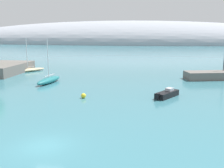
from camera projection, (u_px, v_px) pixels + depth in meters
water at (44, 146)px, 21.50m from camera, size 600.00×600.00×0.00m
distant_ridge at (125, 43)px, 209.32m from camera, size 304.25×74.08×34.80m
sailboat_sand_near_shore at (28, 70)px, 61.24m from camera, size 6.61×7.78×7.71m
sailboat_teal_mid_mooring at (49, 80)px, 47.52m from camera, size 2.69×7.60×7.82m
motorboat_black_foreground at (167, 94)px, 37.39m from camera, size 3.61×4.66×1.22m
mooring_buoy_yellow at (83, 96)px, 36.87m from camera, size 0.69×0.69×0.69m
harbor_lamp_post at (224, 56)px, 51.58m from camera, size 0.36×0.36×4.75m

